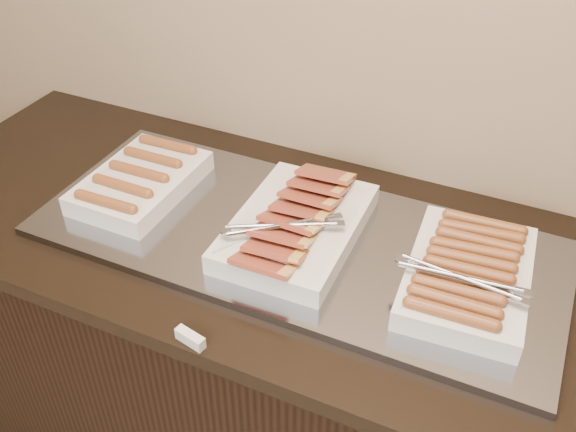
% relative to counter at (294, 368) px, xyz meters
% --- Properties ---
extents(counter, '(2.06, 0.76, 0.90)m').
position_rel_counter_xyz_m(counter, '(0.00, 0.00, 0.00)').
color(counter, black).
rests_on(counter, ground).
extents(warming_tray, '(1.20, 0.50, 0.02)m').
position_rel_counter_xyz_m(warming_tray, '(-0.00, 0.00, 0.46)').
color(warming_tray, gray).
rests_on(warming_tray, counter).
extents(dish_left, '(0.22, 0.33, 0.07)m').
position_rel_counter_xyz_m(dish_left, '(-0.42, -0.00, 0.50)').
color(dish_left, silver).
rests_on(dish_left, warming_tray).
extents(dish_center, '(0.27, 0.42, 0.09)m').
position_rel_counter_xyz_m(dish_center, '(0.00, -0.00, 0.50)').
color(dish_center, silver).
rests_on(dish_center, warming_tray).
extents(dish_right, '(0.27, 0.38, 0.08)m').
position_rel_counter_xyz_m(dish_right, '(0.39, -0.00, 0.50)').
color(dish_right, silver).
rests_on(dish_right, warming_tray).
extents(label_holder, '(0.07, 0.03, 0.03)m').
position_rel_counter_xyz_m(label_holder, '(-0.06, -0.36, 0.46)').
color(label_holder, silver).
rests_on(label_holder, counter).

